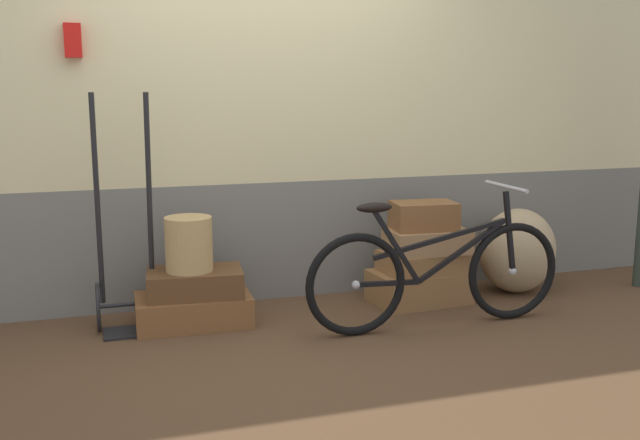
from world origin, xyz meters
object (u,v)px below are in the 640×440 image
Objects in this scene: wicker_basket at (189,244)px; burlap_sack at (517,251)px; suitcase_0 at (194,310)px; bicycle at (436,274)px; luggage_trolley at (128,275)px; suitcase_1 at (195,283)px; suitcase_3 at (425,261)px; suitcase_4 at (427,240)px; suitcase_2 at (419,287)px; suitcase_5 at (424,216)px.

wicker_basket reaches higher than burlap_sack.
bicycle is at bearing -17.28° from suitcase_0.
luggage_trolley reaches higher than burlap_sack.
suitcase_1 is 0.95× the size of burlap_sack.
bicycle reaches higher than suitcase_1.
wicker_basket is at bearing -179.24° from burlap_sack.
suitcase_0 is 0.49× the size of luggage_trolley.
suitcase_3 is 1.09× the size of suitcase_4.
suitcase_2 is 1.05× the size of burlap_sack.
bicycle is at bearing -13.56° from suitcase_1.
suitcase_4 is (0.04, -0.03, 0.33)m from suitcase_2.
suitcase_2 is 1.94m from luggage_trolley.
luggage_trolley is at bearing 163.28° from bicycle.
wicker_basket is (-1.59, 0.01, 0.08)m from suitcase_4.
wicker_basket is 0.55× the size of burlap_sack.
bicycle is (-0.13, -0.50, 0.23)m from suitcase_2.
wicker_basket reaches higher than suitcase_1.
suitcase_3 is at bearing -1.35° from luggage_trolley.
suitcase_4 reaches higher than suitcase_2.
suitcase_5 is 0.69× the size of burlap_sack.
suitcase_1 is 0.90× the size of suitcase_2.
suitcase_1 is 1.57m from suitcase_5.
luggage_trolley is at bearing -176.02° from suitcase_5.
luggage_trolley is at bearing 178.20° from suitcase_1.
suitcase_3 reaches higher than suitcase_0.
luggage_trolley is at bearing 173.22° from suitcase_2.
suitcase_3 is 0.32m from suitcase_5.
suitcase_5 is (-0.03, 0.00, 0.17)m from suitcase_4.
luggage_trolley reaches higher than wicker_basket.
burlap_sack is (0.74, 0.04, -0.13)m from suitcase_4.
suitcase_3 is at bearing 92.48° from suitcase_4.
burlap_sack is (2.70, -0.02, -0.03)m from luggage_trolley.
suitcase_1 is 0.25m from wicker_basket.
suitcase_5 is 1.95m from luggage_trolley.
suitcase_0 is at bearing 15.01° from wicker_basket.
suitcase_3 is 0.41× the size of luggage_trolley.
wicker_basket is 2.34m from burlap_sack.
luggage_trolley reaches higher than suitcase_1.
suitcase_0 is at bearing -178.74° from suitcase_4.
luggage_trolley is (-1.96, 0.07, -0.10)m from suitcase_4.
suitcase_5 is at bearing 73.75° from bicycle.
suitcase_1 is 1.08× the size of suitcase_4.
suitcase_0 is at bearing 174.78° from suitcase_2.
suitcase_0 is 1.54m from suitcase_2.
luggage_trolley is 1.87m from bicycle.
wicker_basket reaches higher than suitcase_0.
suitcase_5 is 0.25× the size of bicycle.
suitcase_1 is 1.57m from suitcase_4.
luggage_trolley is (-0.38, 0.05, 0.24)m from suitcase_0.
suitcase_4 is 0.37× the size of luggage_trolley.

